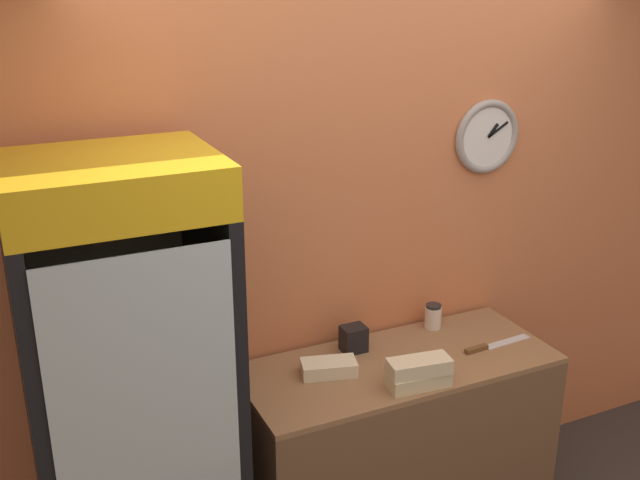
{
  "coord_description": "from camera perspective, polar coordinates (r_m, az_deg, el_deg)",
  "views": [
    {
      "loc": [
        -1.56,
        -1.66,
        2.55
      ],
      "look_at": [
        -0.38,
        0.86,
        1.53
      ],
      "focal_mm": 42.0,
      "sensor_mm": 36.0,
      "label": 1
    }
  ],
  "objects": [
    {
      "name": "chefs_knife",
      "position": [
        3.55,
        12.71,
        -7.9
      ],
      "size": [
        0.37,
        0.06,
        0.02
      ],
      "color": "silver",
      "rests_on": "prep_counter"
    },
    {
      "name": "wall_back",
      "position": [
        3.46,
        3.46,
        -0.13
      ],
      "size": [
        5.2,
        0.09,
        2.7
      ],
      "color": "#D17547",
      "rests_on": "ground_plane"
    },
    {
      "name": "condiment_jar",
      "position": [
        3.67,
        8.61,
        -5.76
      ],
      "size": [
        0.08,
        0.08,
        0.12
      ],
      "color": "silver",
      "rests_on": "prep_counter"
    },
    {
      "name": "sandwich_flat_left",
      "position": [
        3.25,
        0.68,
        -9.7
      ],
      "size": [
        0.26,
        0.18,
        0.06
      ],
      "color": "beige",
      "rests_on": "prep_counter"
    },
    {
      "name": "prep_counter",
      "position": [
        3.62,
        5.77,
        -15.42
      ],
      "size": [
        1.42,
        0.59,
        0.9
      ],
      "color": "brown",
      "rests_on": "ground_plane"
    },
    {
      "name": "beverage_cooler",
      "position": [
        2.94,
        -14.48,
        -10.85
      ],
      "size": [
        0.71,
        0.68,
        1.97
      ],
      "color": "black",
      "rests_on": "ground_plane"
    },
    {
      "name": "sandwich_stack_middle",
      "position": [
        3.16,
        7.57,
        -9.51
      ],
      "size": [
        0.28,
        0.15,
        0.06
      ],
      "color": "beige",
      "rests_on": "sandwich_stack_bottom"
    },
    {
      "name": "napkin_dispenser",
      "position": [
        3.42,
        2.58,
        -7.53
      ],
      "size": [
        0.11,
        0.09,
        0.12
      ],
      "color": "black",
      "rests_on": "prep_counter"
    },
    {
      "name": "sandwich_stack_bottom",
      "position": [
        3.19,
        7.52,
        -10.49
      ],
      "size": [
        0.27,
        0.13,
        0.06
      ],
      "color": "beige",
      "rests_on": "prep_counter"
    }
  ]
}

